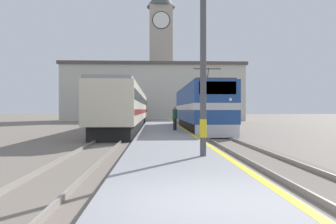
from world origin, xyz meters
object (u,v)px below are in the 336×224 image
at_px(clock_tower, 161,49).
at_px(locomotive_train, 200,108).
at_px(catenary_mast, 208,35).
at_px(person_on_platform, 175,117).
at_px(passenger_train, 129,108).

bearing_deg(clock_tower, locomotive_train, -85.69).
xyz_separation_m(catenary_mast, person_on_platform, (-0.23, 13.29, -2.99)).
relative_size(person_on_platform, clock_tower, 0.07).
distance_m(catenary_mast, clock_tower, 53.05).
bearing_deg(clock_tower, passenger_train, -97.37).
bearing_deg(person_on_platform, locomotive_train, 60.09).
bearing_deg(passenger_train, clock_tower, 82.63).
distance_m(passenger_train, clock_tower, 31.95).
height_order(person_on_platform, clock_tower, clock_tower).
bearing_deg(person_on_platform, passenger_train, 113.28).
bearing_deg(passenger_train, catenary_mast, -79.35).
xyz_separation_m(locomotive_train, catenary_mast, (-2.18, -17.47, 2.26)).
xyz_separation_m(locomotive_train, clock_tower, (-2.62, 34.76, 11.54)).
xyz_separation_m(catenary_mast, clock_tower, (-0.44, 52.23, 9.28)).
relative_size(locomotive_train, catenary_mast, 2.12).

